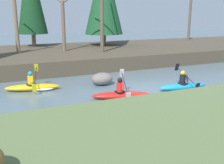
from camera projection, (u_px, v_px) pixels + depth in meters
name	position (u px, v px, depth m)	size (l,w,h in m)	color
ground_plane	(149.00, 91.00, 13.37)	(90.00, 90.00, 0.00)	slate
riverbank_far	(87.00, 55.00, 22.16)	(44.00, 10.74, 0.99)	#4C4233
bare_tree_upstream	(16.00, 17.00, 18.91)	(3.06, 3.02, 5.50)	#7A664C
bare_tree_mid_upstream	(63.00, 20.00, 20.24)	(2.80, 2.77, 5.01)	brown
bare_tree_mid_downstream	(102.00, 15.00, 19.52)	(3.22, 3.19, 5.82)	brown
bare_tree_downstream	(190.00, 13.00, 29.25)	(3.47, 3.43, 6.28)	brown
kayaker_lead	(183.00, 85.00, 13.49)	(2.79, 2.07, 1.20)	#1993D6
kayaker_middle	(123.00, 95.00, 12.03)	(2.76, 2.03, 1.20)	red
kayaker_trailing	(35.00, 87.00, 13.35)	(2.79, 2.06, 1.20)	yellow
boulder_midstream	(102.00, 79.00, 14.39)	(1.20, 0.94, 0.68)	slate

